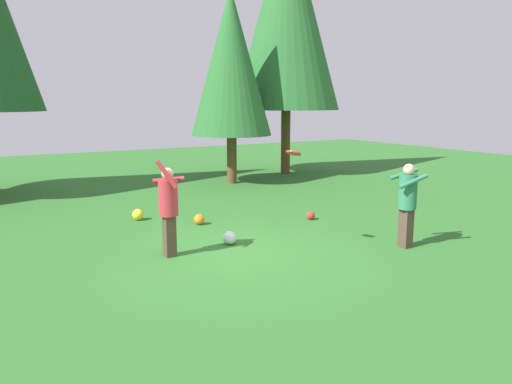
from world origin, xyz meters
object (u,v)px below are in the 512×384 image
object	(u,v)px
person_thrower	(168,204)
frisbee	(293,153)
ball_orange	(199,219)
ball_white	(230,238)
ball_red	(311,216)
tree_far_right	(287,12)
ball_yellow	(138,215)
tree_right	(231,63)
person_catcher	(407,198)

from	to	relation	value
person_thrower	frisbee	xyz separation A→B (m)	(2.01, -0.93, 0.88)
ball_orange	ball_white	world-z (taller)	ball_white
ball_red	tree_far_right	distance (m)	9.53
ball_yellow	tree_right	xyz separation A→B (m)	(4.36, 3.58, 3.81)
ball_red	tree_far_right	xyz separation A→B (m)	(3.71, 6.59, 5.80)
ball_orange	person_thrower	bearing A→B (deg)	-127.28
ball_white	ball_red	xyz separation A→B (m)	(2.57, 0.83, -0.03)
person_thrower	person_catcher	xyz separation A→B (m)	(4.04, -1.75, -0.01)
ball_white	tree_right	world-z (taller)	tree_right
frisbee	ball_yellow	distance (m)	4.54
person_thrower	tree_far_right	world-z (taller)	tree_far_right
frisbee	ball_red	size ratio (longest dim) A/B	1.81
ball_orange	tree_far_right	size ratio (longest dim) A/B	0.03
frisbee	ball_red	distance (m)	3.13
person_thrower	ball_white	xyz separation A→B (m)	(1.26, 0.10, -0.82)
person_catcher	tree_right	size ratio (longest dim) A/B	0.25
person_catcher	ball_red	bearing A→B (deg)	-63.48
person_catcher	person_thrower	bearing A→B (deg)	-1.43
frisbee	ball_white	distance (m)	2.12
ball_white	tree_far_right	distance (m)	11.30
person_catcher	ball_white	bearing A→B (deg)	-11.70
frisbee	ball_white	bearing A→B (deg)	125.99
ball_yellow	tree_far_right	size ratio (longest dim) A/B	0.03
person_thrower	ball_yellow	distance (m)	3.06
person_catcher	tree_right	xyz separation A→B (m)	(0.65, 8.27, 3.00)
ball_white	ball_orange	bearing A→B (deg)	85.67
person_thrower	frisbee	size ratio (longest dim) A/B	4.96
person_catcher	ball_red	distance (m)	2.82
frisbee	ball_red	world-z (taller)	frisbee
person_catcher	ball_orange	world-z (taller)	person_catcher
frisbee	person_catcher	bearing A→B (deg)	-22.02
person_catcher	ball_white	size ratio (longest dim) A/B	6.11
tree_right	person_catcher	bearing A→B (deg)	-94.50
ball_white	ball_yellow	bearing A→B (deg)	108.11
person_catcher	ball_orange	size ratio (longest dim) A/B	6.59
ball_orange	ball_yellow	bearing A→B (deg)	133.52
frisbee	ball_orange	bearing A→B (deg)	102.72
ball_red	ball_orange	bearing A→B (deg)	160.00
person_catcher	ball_yellow	distance (m)	6.03
frisbee	tree_right	bearing A→B (deg)	70.22
ball_white	tree_right	bearing A→B (deg)	61.86
person_catcher	tree_right	distance (m)	8.82
ball_white	tree_right	distance (m)	8.21
ball_yellow	person_thrower	bearing A→B (deg)	-96.45
person_thrower	frisbee	bearing A→B (deg)	0.00
frisbee	tree_right	size ratio (longest dim) A/B	0.06
ball_orange	tree_far_right	distance (m)	10.18
ball_white	person_catcher	bearing A→B (deg)	-33.72
frisbee	tree_far_right	bearing A→B (deg)	56.86
ball_red	ball_yellow	world-z (taller)	ball_yellow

